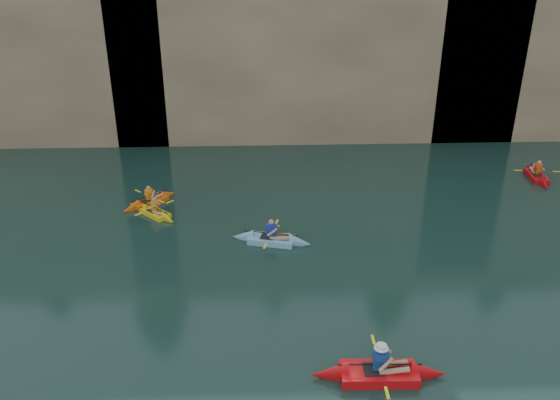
{
  "coord_description": "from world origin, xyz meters",
  "views": [
    {
      "loc": [
        -1.6,
        -10.15,
        10.57
      ],
      "look_at": [
        -0.91,
        6.64,
        3.0
      ],
      "focal_mm": 35.0,
      "sensor_mm": 36.0,
      "label": 1
    }
  ],
  "objects_px": {
    "main_kayaker": "(379,373)",
    "kayaker_red_far": "(537,176)",
    "kayaker_ltblue_near": "(271,239)",
    "kayaker_orange": "(150,201)"
  },
  "relations": [
    {
      "from": "kayaker_orange",
      "to": "kayaker_red_far",
      "type": "height_order",
      "value": "kayaker_red_far"
    },
    {
      "from": "main_kayaker",
      "to": "kayaker_orange",
      "type": "distance_m",
      "value": 14.4
    },
    {
      "from": "main_kayaker",
      "to": "kayaker_red_far",
      "type": "xyz_separation_m",
      "value": [
        11.18,
        14.16,
        -0.04
      ]
    },
    {
      "from": "kayaker_orange",
      "to": "main_kayaker",
      "type": "bearing_deg",
      "value": -100.85
    },
    {
      "from": "main_kayaker",
      "to": "kayaker_orange",
      "type": "height_order",
      "value": "main_kayaker"
    },
    {
      "from": "main_kayaker",
      "to": "kayaker_red_far",
      "type": "distance_m",
      "value": 18.04
    },
    {
      "from": "main_kayaker",
      "to": "kayaker_red_far",
      "type": "relative_size",
      "value": 1.12
    },
    {
      "from": "main_kayaker",
      "to": "kayaker_ltblue_near",
      "type": "relative_size",
      "value": 1.13
    },
    {
      "from": "kayaker_ltblue_near",
      "to": "kayaker_red_far",
      "type": "height_order",
      "value": "kayaker_ltblue_near"
    },
    {
      "from": "kayaker_red_far",
      "to": "kayaker_orange",
      "type": "bearing_deg",
      "value": 104.21
    }
  ]
}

